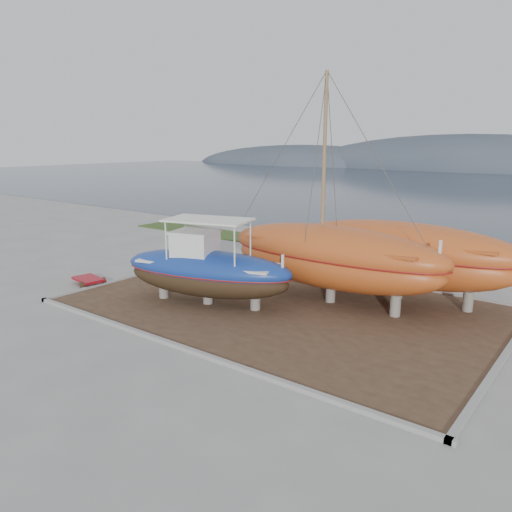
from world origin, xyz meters
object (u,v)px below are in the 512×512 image
Objects in this scene: white_dinghy at (206,262)px; blue_caique at (207,262)px; orange_sailboat at (334,191)px; red_trailer at (88,281)px; orange_bare_hull at (400,262)px.

blue_caique is at bearing -39.22° from white_dinghy.
orange_sailboat is 4.23× the size of red_trailer.
white_dinghy is 6.17m from red_trailer.
blue_caique is 0.75× the size of orange_sailboat.
white_dinghy is at bearing 118.30° from blue_caique.
blue_caique reaches higher than white_dinghy.
blue_caique is 3.16× the size of red_trailer.
orange_sailboat is (4.28, 3.56, 3.10)m from blue_caique.
orange_sailboat is at bearing 6.24° from white_dinghy.
white_dinghy is 1.80× the size of red_trailer.
blue_caique is 0.75× the size of orange_bare_hull.
white_dinghy is (-3.51, 3.63, -1.24)m from blue_caique.
orange_bare_hull is at bearing 46.82° from orange_sailboat.
blue_caique is 1.75× the size of white_dinghy.
red_trailer is (-7.06, -1.38, -1.80)m from blue_caique.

